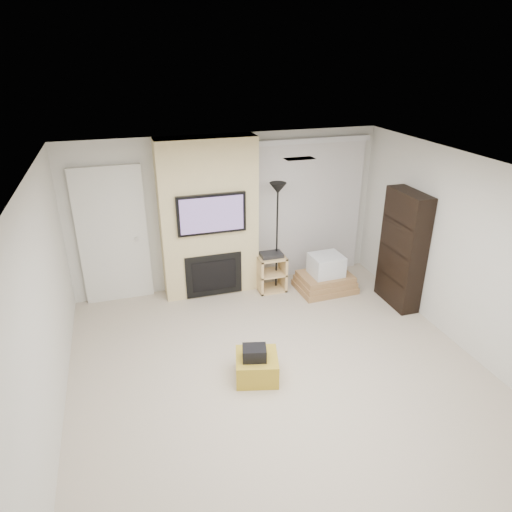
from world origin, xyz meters
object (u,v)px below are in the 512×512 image
object	(u,v)px
bookshelf	(403,250)
av_stand	(271,270)
ottoman	(257,367)
floor_lamp	(278,207)
box_stack	(325,277)

from	to	relation	value
bookshelf	av_stand	bearing A→B (deg)	150.85
ottoman	bookshelf	bearing A→B (deg)	22.45
av_stand	bookshelf	xyz separation A→B (m)	(1.75, -0.98, 0.55)
floor_lamp	box_stack	bearing A→B (deg)	-22.60
av_stand	bookshelf	distance (m)	2.08
av_stand	box_stack	world-z (taller)	av_stand
ottoman	box_stack	world-z (taller)	box_stack
floor_lamp	bookshelf	world-z (taller)	bookshelf
box_stack	bookshelf	size ratio (longest dim) A/B	0.52
floor_lamp	box_stack	xyz separation A→B (m)	(0.75, -0.31, -1.18)
ottoman	box_stack	bearing A→B (deg)	45.94
av_stand	box_stack	bearing A→B (deg)	-17.18
floor_lamp	bookshelf	bearing A→B (deg)	-31.91
ottoman	floor_lamp	world-z (taller)	floor_lamp
ottoman	av_stand	bearing A→B (deg)	66.81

